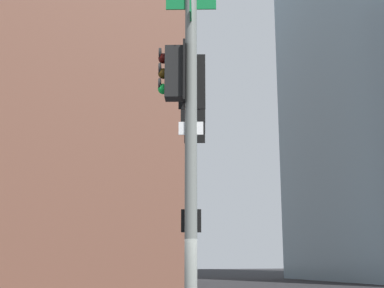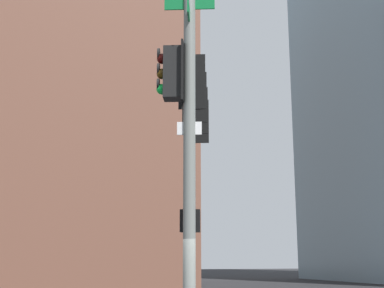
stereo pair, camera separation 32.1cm
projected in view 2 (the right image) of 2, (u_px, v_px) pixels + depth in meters
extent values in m
cylinder|color=slate|center=(189.00, 176.00, 9.45)|extent=(0.22, 0.22, 7.20)
cylinder|color=slate|center=(195.00, 81.00, 12.39)|extent=(4.61, 1.84, 0.12)
cylinder|color=slate|center=(192.00, 77.00, 10.77)|extent=(1.00, 0.45, 0.75)
cube|color=#0F6B33|center=(190.00, 4.00, 10.16)|extent=(0.37, 0.91, 0.24)
cube|color=#0F6B33|center=(190.00, 18.00, 10.09)|extent=(0.98, 0.40, 0.24)
cube|color=white|center=(189.00, 128.00, 9.63)|extent=(0.19, 0.43, 0.24)
cube|color=black|center=(192.00, 85.00, 10.92)|extent=(0.44, 0.44, 1.00)
cube|color=black|center=(192.00, 82.00, 10.74)|extent=(0.23, 0.52, 1.16)
sphere|color=red|center=(193.00, 74.00, 11.19)|extent=(0.20, 0.20, 0.20)
cylinder|color=black|center=(193.00, 71.00, 11.27)|extent=(0.12, 0.23, 0.23)
sphere|color=#4C330A|center=(193.00, 88.00, 11.12)|extent=(0.20, 0.20, 0.20)
cylinder|color=black|center=(193.00, 85.00, 11.21)|extent=(0.12, 0.23, 0.23)
sphere|color=#0A3819|center=(193.00, 101.00, 11.06)|extent=(0.20, 0.20, 0.20)
cylinder|color=black|center=(193.00, 98.00, 11.14)|extent=(0.12, 0.23, 0.23)
cube|color=black|center=(195.00, 100.00, 11.96)|extent=(0.44, 0.44, 1.00)
cube|color=black|center=(194.00, 97.00, 11.77)|extent=(0.23, 0.52, 1.16)
sphere|color=#470A07|center=(195.00, 90.00, 12.22)|extent=(0.20, 0.20, 0.20)
cylinder|color=black|center=(195.00, 87.00, 12.31)|extent=(0.12, 0.23, 0.23)
sphere|color=#4C330A|center=(195.00, 102.00, 12.16)|extent=(0.20, 0.20, 0.20)
cylinder|color=black|center=(195.00, 99.00, 12.24)|extent=(0.12, 0.23, 0.23)
sphere|color=green|center=(195.00, 115.00, 12.10)|extent=(0.20, 0.20, 0.20)
cylinder|color=black|center=(195.00, 112.00, 12.18)|extent=(0.12, 0.23, 0.23)
cube|color=black|center=(197.00, 112.00, 13.00)|extent=(0.44, 0.44, 1.00)
cube|color=black|center=(197.00, 110.00, 12.81)|extent=(0.23, 0.52, 1.16)
sphere|color=red|center=(197.00, 103.00, 13.26)|extent=(0.20, 0.20, 0.20)
cylinder|color=black|center=(197.00, 100.00, 13.34)|extent=(0.12, 0.23, 0.23)
sphere|color=#4C330A|center=(197.00, 115.00, 13.20)|extent=(0.20, 0.20, 0.20)
cylinder|color=black|center=(197.00, 112.00, 13.28)|extent=(0.12, 0.23, 0.23)
sphere|color=#0A3819|center=(197.00, 126.00, 13.13)|extent=(0.20, 0.20, 0.20)
cylinder|color=black|center=(197.00, 123.00, 13.21)|extent=(0.12, 0.23, 0.23)
cube|color=black|center=(199.00, 123.00, 14.03)|extent=(0.44, 0.44, 1.00)
cube|color=black|center=(198.00, 121.00, 13.85)|extent=(0.23, 0.52, 1.16)
sphere|color=#470A07|center=(199.00, 114.00, 14.30)|extent=(0.20, 0.20, 0.20)
cylinder|color=black|center=(199.00, 112.00, 14.38)|extent=(0.12, 0.23, 0.23)
sphere|color=#F29E0C|center=(199.00, 125.00, 14.23)|extent=(0.20, 0.20, 0.20)
cylinder|color=black|center=(199.00, 122.00, 14.31)|extent=(0.12, 0.23, 0.23)
sphere|color=#0A3819|center=(199.00, 136.00, 14.17)|extent=(0.20, 0.20, 0.20)
cylinder|color=black|center=(199.00, 133.00, 14.25)|extent=(0.12, 0.23, 0.23)
cube|color=black|center=(173.00, 74.00, 9.87)|extent=(0.44, 0.44, 1.00)
cube|color=black|center=(183.00, 74.00, 9.86)|extent=(0.52, 0.23, 1.16)
sphere|color=#470A07|center=(162.00, 59.00, 9.95)|extent=(0.20, 0.20, 0.20)
cylinder|color=black|center=(159.00, 54.00, 9.97)|extent=(0.23, 0.12, 0.23)
sphere|color=#4C330A|center=(162.00, 74.00, 9.88)|extent=(0.20, 0.20, 0.20)
cylinder|color=black|center=(159.00, 69.00, 9.91)|extent=(0.23, 0.12, 0.23)
sphere|color=green|center=(162.00, 89.00, 9.82)|extent=(0.20, 0.20, 0.20)
cylinder|color=black|center=(158.00, 85.00, 9.84)|extent=(0.23, 0.12, 0.23)
cube|color=black|center=(190.00, 221.00, 9.54)|extent=(0.36, 0.43, 0.40)
cube|color=#EA5914|center=(191.00, 221.00, 9.67)|extent=(0.11, 0.24, 0.28)
cube|color=brown|center=(44.00, 69.00, 47.90)|extent=(26.47, 20.94, 37.92)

